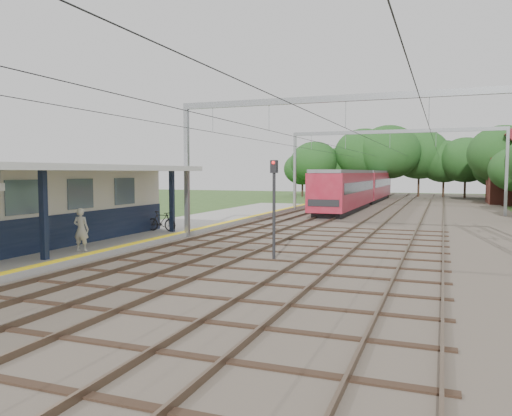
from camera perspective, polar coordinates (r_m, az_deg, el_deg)
The scene contains 13 objects.
ground at distance 11.44m, azimuth -22.18°, elevation -13.93°, with size 160.00×160.00×0.00m, color #2D4C1E.
ballast_bed at distance 38.25m, azimuth 15.35°, elevation -1.19°, with size 18.00×90.00×0.10m, color #473D33.
platform at distance 26.76m, azimuth -13.59°, elevation -3.11°, with size 5.00×52.00×0.35m, color gray.
yellow_stripe at distance 25.54m, azimuth -9.41°, elevation -2.98°, with size 0.45×52.00×0.01m, color yellow.
station_building at distance 22.18m, azimuth -26.89°, elevation -0.05°, with size 3.41×18.00×3.40m.
canopy at distance 20.65m, azimuth -27.00°, elevation 4.11°, with size 6.40×20.00×3.44m.
rail_tracks at distance 38.54m, azimuth 11.65°, elevation -0.90°, with size 11.80×88.00×0.15m.
catenary_system at distance 33.53m, azimuth 13.73°, elevation 7.46°, with size 17.22×88.00×7.00m.
tree_band at distance 65.17m, azimuth 17.52°, elevation 5.18°, with size 31.72×30.88×8.82m.
person at distance 21.00m, azimuth -19.36°, elevation -2.33°, with size 0.63×0.41×1.72m, color beige.
bicycle at distance 27.01m, azimuth -10.77°, elevation -1.49°, with size 0.50×1.76×1.06m, color black.
train at distance 52.31m, azimuth 11.88°, elevation 2.40°, with size 2.72×33.81×3.58m.
signal_post at distance 19.24m, azimuth 2.07°, elevation 0.88°, with size 0.30×0.27×3.95m.
Camera 1 is at (7.46, -7.93, 3.48)m, focal length 35.00 mm.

